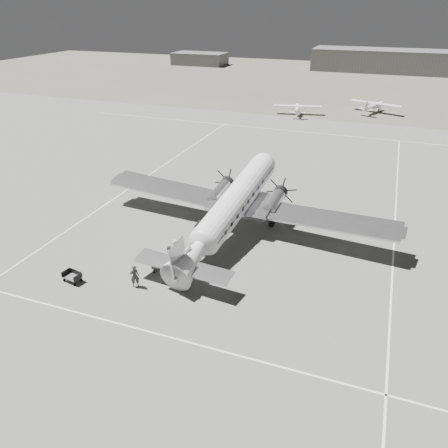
# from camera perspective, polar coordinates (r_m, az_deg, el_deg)

# --- Properties ---
(ground) EXTENTS (260.00, 260.00, 0.00)m
(ground) POSITION_cam_1_polar(r_m,az_deg,el_deg) (40.35, 4.09, -2.63)
(ground) COLOR slate
(ground) RESTS_ON ground
(taxi_line_near) EXTENTS (60.00, 0.15, 0.01)m
(taxi_line_near) POSITION_cam_1_polar(r_m,az_deg,el_deg) (29.65, -4.05, -15.30)
(taxi_line_near) COLOR white
(taxi_line_near) RESTS_ON ground
(taxi_line_right) EXTENTS (0.15, 80.00, 0.01)m
(taxi_line_right) POSITION_cam_1_polar(r_m,az_deg,el_deg) (39.29, 21.16, -5.49)
(taxi_line_right) COLOR white
(taxi_line_right) RESTS_ON ground
(taxi_line_left) EXTENTS (0.15, 60.00, 0.01)m
(taxi_line_left) POSITION_cam_1_polar(r_m,az_deg,el_deg) (55.40, -10.97, 5.48)
(taxi_line_left) COLOR white
(taxi_line_left) RESTS_ON ground
(taxi_line_horizon) EXTENTS (90.00, 0.15, 0.01)m
(taxi_line_horizon) POSITION_cam_1_polar(r_m,az_deg,el_deg) (76.99, 12.91, 11.41)
(taxi_line_horizon) COLOR white
(taxi_line_horizon) RESTS_ON ground
(grass_infield) EXTENTS (260.00, 90.00, 0.01)m
(grass_infield) POSITION_cam_1_polar(r_m,az_deg,el_deg) (130.63, 16.81, 17.24)
(grass_infield) COLOR #5B594C
(grass_infield) RESTS_ON ground
(hangar_main) EXTENTS (42.00, 14.00, 6.60)m
(hangar_main) POSITION_cam_1_polar(r_m,az_deg,el_deg) (154.71, 19.84, 19.45)
(hangar_main) COLOR #5F5F5F
(hangar_main) RESTS_ON ground
(shed_secondary) EXTENTS (18.00, 10.00, 4.00)m
(shed_secondary) POSITION_cam_1_polar(r_m,az_deg,el_deg) (163.13, -3.18, 20.75)
(shed_secondary) COLOR #535353
(shed_secondary) RESTS_ON ground
(dc3_airliner) EXTENTS (32.01, 23.64, 5.76)m
(dc3_airliner) POSITION_cam_1_polar(r_m,az_deg,el_deg) (40.39, 0.99, 2.07)
(dc3_airliner) COLOR #BDBDC0
(dc3_airliner) RESTS_ON ground
(light_plane_left) EXTENTS (10.87, 9.50, 1.96)m
(light_plane_left) POSITION_cam_1_polar(r_m,az_deg,el_deg) (89.59, 9.59, 14.51)
(light_plane_left) COLOR white
(light_plane_left) RESTS_ON ground
(light_plane_right) EXTENTS (12.77, 11.62, 2.17)m
(light_plane_right) POSITION_cam_1_polar(r_m,az_deg,el_deg) (94.86, 19.01, 14.21)
(light_plane_right) COLOR white
(light_plane_right) RESTS_ON ground
(baggage_cart_near) EXTENTS (2.19, 2.07, 1.01)m
(baggage_cart_near) POSITION_cam_1_polar(r_m,az_deg,el_deg) (36.74, -8.20, -5.20)
(baggage_cart_near) COLOR #535353
(baggage_cart_near) RESTS_ON ground
(baggage_cart_far) EXTENTS (1.67, 1.31, 0.85)m
(baggage_cart_far) POSITION_cam_1_polar(r_m,az_deg,el_deg) (36.97, -19.22, -6.53)
(baggage_cart_far) COLOR #535353
(baggage_cart_far) RESTS_ON ground
(ground_crew) EXTENTS (0.83, 0.79, 1.92)m
(ground_crew) POSITION_cam_1_polar(r_m,az_deg,el_deg) (34.78, -11.59, -6.67)
(ground_crew) COLOR #303030
(ground_crew) RESTS_ON ground
(ramp_agent) EXTENTS (0.67, 0.84, 1.67)m
(ramp_agent) POSITION_cam_1_polar(r_m,az_deg,el_deg) (37.54, -7.08, -3.77)
(ramp_agent) COLOR silver
(ramp_agent) RESTS_ON ground
(passenger) EXTENTS (0.78, 0.94, 1.66)m
(passenger) POSITION_cam_1_polar(r_m,az_deg,el_deg) (38.17, -6.39, -3.18)
(passenger) COLOR silver
(passenger) RESTS_ON ground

